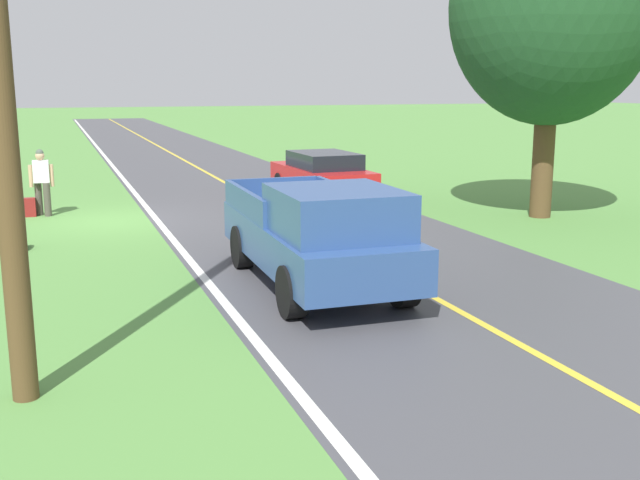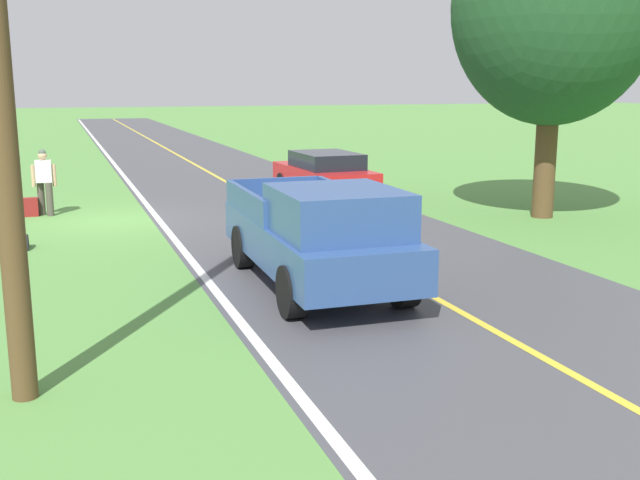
{
  "view_description": "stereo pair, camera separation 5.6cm",
  "coord_description": "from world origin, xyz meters",
  "px_view_note": "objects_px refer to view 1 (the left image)",
  "views": [
    {
      "loc": [
        1.42,
        19.4,
        3.4
      ],
      "look_at": [
        -2.06,
        9.68,
        1.25
      ],
      "focal_mm": 42.1,
      "sensor_mm": 36.0,
      "label": 1
    },
    {
      "loc": [
        1.37,
        19.42,
        3.4
      ],
      "look_at": [
        -2.06,
        9.68,
        1.25
      ],
      "focal_mm": 42.1,
      "sensor_mm": 36.0,
      "label": 2
    }
  ],
  "objects_px": {
    "hitchhiker_walking": "(42,179)",
    "pickup_truck_passing": "(319,233)",
    "suitcase_carried": "(26,207)",
    "tree_far_side_near": "(552,7)",
    "sedan_near_oncoming": "(322,174)"
  },
  "relations": [
    {
      "from": "hitchhiker_walking",
      "to": "pickup_truck_passing",
      "type": "relative_size",
      "value": 0.32
    },
    {
      "from": "pickup_truck_passing",
      "to": "suitcase_carried",
      "type": "bearing_deg",
      "value": -62.3
    },
    {
      "from": "hitchhiker_walking",
      "to": "suitcase_carried",
      "type": "bearing_deg",
      "value": 8.63
    },
    {
      "from": "suitcase_carried",
      "to": "tree_far_side_near",
      "type": "xyz_separation_m",
      "value": [
        -12.64,
        4.54,
        5.02
      ]
    },
    {
      "from": "suitcase_carried",
      "to": "sedan_near_oncoming",
      "type": "relative_size",
      "value": 0.11
    },
    {
      "from": "suitcase_carried",
      "to": "tree_far_side_near",
      "type": "distance_m",
      "value": 14.34
    },
    {
      "from": "suitcase_carried",
      "to": "tree_far_side_near",
      "type": "relative_size",
      "value": 0.06
    },
    {
      "from": "pickup_truck_passing",
      "to": "tree_far_side_near",
      "type": "xyz_separation_m",
      "value": [
        -7.81,
        -4.68,
        4.3
      ]
    },
    {
      "from": "hitchhiker_walking",
      "to": "sedan_near_oncoming",
      "type": "distance_m",
      "value": 7.97
    },
    {
      "from": "hitchhiker_walking",
      "to": "sedan_near_oncoming",
      "type": "relative_size",
      "value": 0.39
    },
    {
      "from": "hitchhiker_walking",
      "to": "suitcase_carried",
      "type": "height_order",
      "value": "hitchhiker_walking"
    },
    {
      "from": "suitcase_carried",
      "to": "sedan_near_oncoming",
      "type": "xyz_separation_m",
      "value": [
        -8.38,
        -0.41,
        0.51
      ]
    },
    {
      "from": "tree_far_side_near",
      "to": "sedan_near_oncoming",
      "type": "distance_m",
      "value": 7.94
    },
    {
      "from": "pickup_truck_passing",
      "to": "sedan_near_oncoming",
      "type": "xyz_separation_m",
      "value": [
        -3.54,
        -9.63,
        -0.21
      ]
    },
    {
      "from": "suitcase_carried",
      "to": "hitchhiker_walking",
      "type": "bearing_deg",
      "value": 100.86
    }
  ]
}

